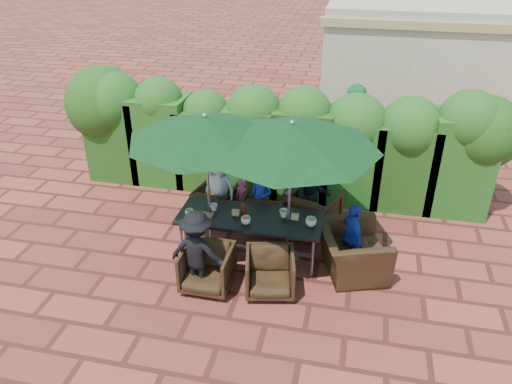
% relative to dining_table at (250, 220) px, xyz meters
% --- Properties ---
extents(ground, '(80.00, 80.00, 0.00)m').
position_rel_dining_table_xyz_m(ground, '(0.04, 0.05, -0.68)').
color(ground, brown).
rests_on(ground, ground).
extents(dining_table, '(2.39, 0.90, 0.75)m').
position_rel_dining_table_xyz_m(dining_table, '(0.00, 0.00, 0.00)').
color(dining_table, black).
rests_on(dining_table, ground).
extents(umbrella_left, '(2.50, 2.50, 2.46)m').
position_rel_dining_table_xyz_m(umbrella_left, '(-0.72, 0.07, 1.54)').
color(umbrella_left, gray).
rests_on(umbrella_left, ground).
extents(umbrella_right, '(2.74, 2.74, 2.46)m').
position_rel_dining_table_xyz_m(umbrella_right, '(0.63, 0.06, 1.54)').
color(umbrella_right, gray).
rests_on(umbrella_right, ground).
extents(chair_far_left, '(0.81, 0.78, 0.71)m').
position_rel_dining_table_xyz_m(chair_far_left, '(-0.91, 0.99, -0.32)').
color(chair_far_left, black).
rests_on(chair_far_left, ground).
extents(chair_far_mid, '(0.77, 0.72, 0.77)m').
position_rel_dining_table_xyz_m(chair_far_mid, '(0.06, 0.94, -0.29)').
color(chair_far_mid, black).
rests_on(chair_far_mid, ground).
extents(chair_far_right, '(1.02, 0.99, 0.83)m').
position_rel_dining_table_xyz_m(chair_far_right, '(0.95, 0.99, -0.26)').
color(chair_far_right, black).
rests_on(chair_far_right, ground).
extents(chair_near_left, '(0.75, 0.70, 0.77)m').
position_rel_dining_table_xyz_m(chair_near_left, '(-0.45, -0.98, -0.29)').
color(chair_near_left, black).
rests_on(chair_near_left, ground).
extents(chair_near_right, '(0.85, 0.82, 0.75)m').
position_rel_dining_table_xyz_m(chair_near_right, '(0.51, -0.87, -0.30)').
color(chair_near_right, black).
rests_on(chair_near_right, ground).
extents(chair_end_right, '(1.08, 1.33, 1.01)m').
position_rel_dining_table_xyz_m(chair_end_right, '(1.70, -0.09, -0.17)').
color(chair_end_right, black).
rests_on(chair_end_right, ground).
extents(adult_far_left, '(0.75, 0.57, 1.34)m').
position_rel_dining_table_xyz_m(adult_far_left, '(-0.79, 0.95, -0.01)').
color(adult_far_left, silver).
rests_on(adult_far_left, ground).
extents(adult_far_mid, '(0.55, 0.51, 1.23)m').
position_rel_dining_table_xyz_m(adult_far_mid, '(0.01, 0.86, -0.06)').
color(adult_far_mid, '#1F2EA8').
rests_on(adult_far_mid, ground).
extents(adult_far_right, '(0.73, 0.53, 1.36)m').
position_rel_dining_table_xyz_m(adult_far_right, '(0.90, 1.03, 0.01)').
color(adult_far_right, black).
rests_on(adult_far_right, ground).
extents(adult_near_left, '(0.90, 0.47, 1.35)m').
position_rel_dining_table_xyz_m(adult_near_left, '(-0.57, -1.03, 0.00)').
color(adult_near_left, black).
rests_on(adult_near_left, ground).
extents(adult_end_right, '(0.60, 0.77, 1.18)m').
position_rel_dining_table_xyz_m(adult_end_right, '(1.67, 0.01, -0.09)').
color(adult_end_right, '#1F2EA8').
rests_on(adult_end_right, ground).
extents(child_left, '(0.36, 0.32, 0.85)m').
position_rel_dining_table_xyz_m(child_left, '(-0.40, 1.05, -0.25)').
color(child_left, '#ED5388').
rests_on(child_left, ground).
extents(child_right, '(0.33, 0.30, 0.75)m').
position_rel_dining_table_xyz_m(child_right, '(0.48, 0.99, -0.30)').
color(child_right, '#8750AE').
rests_on(child_right, ground).
extents(pedestrian_a, '(1.74, 0.63, 1.86)m').
position_rel_dining_table_xyz_m(pedestrian_a, '(1.48, 4.15, 0.26)').
color(pedestrian_a, green).
rests_on(pedestrian_a, ground).
extents(pedestrian_b, '(0.80, 0.58, 1.53)m').
position_rel_dining_table_xyz_m(pedestrian_b, '(2.86, 4.47, 0.09)').
color(pedestrian_b, '#ED5388').
rests_on(pedestrian_b, ground).
extents(pedestrian_c, '(1.21, 1.05, 1.74)m').
position_rel_dining_table_xyz_m(pedestrian_c, '(3.65, 4.22, 0.20)').
color(pedestrian_c, gray).
rests_on(pedestrian_c, ground).
extents(cup_a, '(0.15, 0.15, 0.12)m').
position_rel_dining_table_xyz_m(cup_a, '(-0.98, -0.19, 0.13)').
color(cup_a, beige).
rests_on(cup_a, dining_table).
extents(cup_b, '(0.13, 0.13, 0.12)m').
position_rel_dining_table_xyz_m(cup_b, '(-0.64, 0.06, 0.13)').
color(cup_b, beige).
rests_on(cup_b, dining_table).
extents(cup_c, '(0.16, 0.16, 0.12)m').
position_rel_dining_table_xyz_m(cup_c, '(-0.02, -0.23, 0.14)').
color(cup_c, beige).
rests_on(cup_c, dining_table).
extents(cup_d, '(0.14, 0.14, 0.13)m').
position_rel_dining_table_xyz_m(cup_d, '(0.54, 0.11, 0.14)').
color(cup_d, beige).
rests_on(cup_d, dining_table).
extents(cup_e, '(0.18, 0.18, 0.14)m').
position_rel_dining_table_xyz_m(cup_e, '(1.01, -0.06, 0.14)').
color(cup_e, beige).
rests_on(cup_e, dining_table).
extents(ketchup_bottle, '(0.04, 0.04, 0.17)m').
position_rel_dining_table_xyz_m(ketchup_bottle, '(-0.12, 0.05, 0.16)').
color(ketchup_bottle, '#B20C0A').
rests_on(ketchup_bottle, dining_table).
extents(sauce_bottle, '(0.04, 0.04, 0.17)m').
position_rel_dining_table_xyz_m(sauce_bottle, '(-0.15, 0.10, 0.16)').
color(sauce_bottle, '#4C230C').
rests_on(sauce_bottle, dining_table).
extents(serving_tray, '(0.35, 0.25, 0.02)m').
position_rel_dining_table_xyz_m(serving_tray, '(-0.78, -0.17, 0.08)').
color(serving_tray, '#8F6745').
rests_on(serving_tray, dining_table).
extents(number_block_left, '(0.12, 0.06, 0.10)m').
position_rel_dining_table_xyz_m(number_block_left, '(-0.24, -0.01, 0.12)').
color(number_block_left, tan).
rests_on(number_block_left, dining_table).
extents(number_block_right, '(0.12, 0.06, 0.10)m').
position_rel_dining_table_xyz_m(number_block_right, '(0.73, 0.08, 0.12)').
color(number_block_right, tan).
rests_on(number_block_right, dining_table).
extents(hedge_wall, '(9.10, 1.60, 2.41)m').
position_rel_dining_table_xyz_m(hedge_wall, '(-0.07, 2.37, 0.63)').
color(hedge_wall, '#13330E').
rests_on(hedge_wall, ground).
extents(building, '(6.20, 3.08, 3.20)m').
position_rel_dining_table_xyz_m(building, '(3.54, 7.04, 0.93)').
color(building, beige).
rests_on(building, ground).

